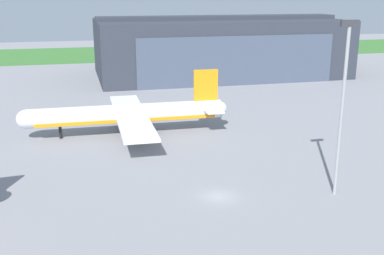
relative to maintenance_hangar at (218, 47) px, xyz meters
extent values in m
plane|color=gray|center=(-28.61, -92.53, -9.03)|extent=(440.00, 440.00, 0.00)
cube|color=#3A7331|center=(-28.61, 64.56, -8.99)|extent=(440.00, 56.00, 0.08)
cube|color=#2D333D|center=(0.00, 0.09, -0.14)|extent=(77.48, 39.55, 17.77)
cube|color=#424C60|center=(0.00, -19.84, -1.92)|extent=(58.89, 0.30, 14.22)
cube|color=#2D333D|center=(0.00, 0.09, 9.34)|extent=(77.48, 9.49, 1.20)
cylinder|color=silver|center=(-36.82, -60.93, -4.99)|extent=(36.47, 4.26, 3.54)
sphere|color=silver|center=(-55.02, -60.57, -4.99)|extent=(3.40, 3.40, 3.40)
sphere|color=silver|center=(-18.62, -61.29, -4.99)|extent=(2.76, 2.76, 2.76)
cube|color=orange|center=(-36.82, -60.93, -5.97)|extent=(33.56, 4.24, 0.62)
cube|color=orange|center=(-21.53, -61.24, -0.21)|extent=(4.74, 0.49, 6.03)
cube|color=silver|center=(-20.75, -58.57, -4.64)|extent=(3.37, 5.03, 0.28)
cube|color=silver|center=(-20.85, -63.93, -4.64)|extent=(3.37, 5.03, 0.28)
cube|color=silver|center=(-35.91, -52.00, -5.44)|extent=(6.14, 16.06, 0.56)
cube|color=silver|center=(-36.27, -69.89, -5.44)|extent=(6.14, 16.06, 0.56)
cylinder|color=gray|center=(-36.74, -53.26, -6.71)|extent=(3.40, 2.02, 1.95)
cylinder|color=gray|center=(-37.04, -68.60, -6.71)|extent=(3.40, 2.02, 1.95)
cylinder|color=black|center=(-49.19, -60.69, -7.90)|extent=(0.56, 0.56, 2.26)
cylinder|color=black|center=(-35.32, -59.10, -7.90)|extent=(0.56, 0.56, 2.26)
cylinder|color=black|center=(-35.40, -62.82, -7.90)|extent=(0.56, 0.56, 2.26)
cylinder|color=#99999E|center=(-13.23, -95.48, 1.97)|extent=(0.44, 0.44, 21.99)
cube|color=#333338|center=(-13.23, -95.48, 13.36)|extent=(2.40, 0.50, 0.80)
camera|label=1|loc=(-45.95, -146.90, 16.87)|focal=43.85mm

